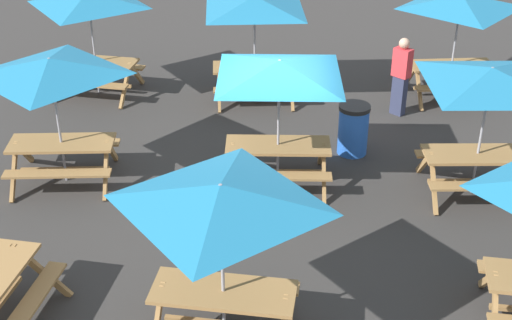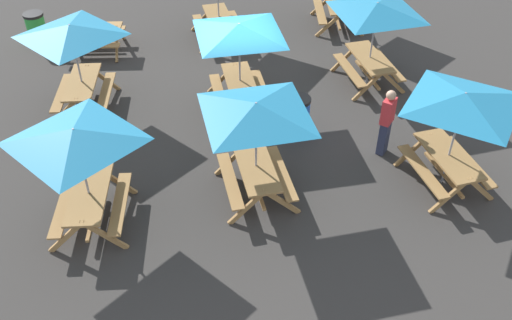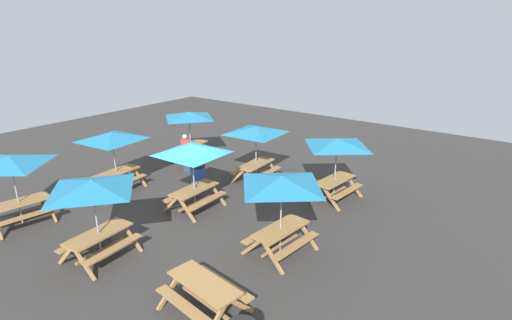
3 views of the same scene
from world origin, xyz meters
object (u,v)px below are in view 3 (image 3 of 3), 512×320
at_px(picnic_table_2, 256,134).
at_px(picnic_table_1, 92,191).
at_px(picnic_table_3, 204,290).
at_px(trash_bin_blue, 198,177).
at_px(picnic_table_6, 11,166).
at_px(picnic_table_8, 192,154).
at_px(person_standing, 186,152).
at_px(picnic_table_4, 189,119).
at_px(picnic_table_7, 337,147).
at_px(picnic_table_0, 112,141).
at_px(picnic_table_5, 282,187).

bearing_deg(picnic_table_2, picnic_table_1, 176.25).
xyz_separation_m(picnic_table_3, trash_bin_blue, (5.00, 5.09, -0.07)).
relative_size(picnic_table_6, trash_bin_blue, 2.38).
bearing_deg(picnic_table_8, trash_bin_blue, 38.89).
height_order(trash_bin_blue, person_standing, person_standing).
distance_m(picnic_table_4, person_standing, 1.91).
bearing_deg(picnic_table_2, trash_bin_blue, 142.51).
bearing_deg(picnic_table_4, picnic_table_8, -140.01).
bearing_deg(picnic_table_8, picnic_table_6, 136.13).
relative_size(picnic_table_1, person_standing, 1.40).
bearing_deg(person_standing, picnic_table_7, -38.32).
bearing_deg(trash_bin_blue, picnic_table_0, 129.42).
xyz_separation_m(picnic_table_0, trash_bin_blue, (1.98, -2.40, -1.49)).
bearing_deg(picnic_table_1, picnic_table_5, -55.19).
xyz_separation_m(picnic_table_1, trash_bin_blue, (5.13, 1.30, -1.49)).
xyz_separation_m(picnic_table_1, picnic_table_6, (-0.36, 3.82, 0.00)).
xyz_separation_m(picnic_table_2, picnic_table_6, (-7.46, 3.85, 0.00)).
distance_m(trash_bin_blue, person_standing, 2.11).
xyz_separation_m(picnic_table_1, picnic_table_7, (7.40, -3.38, 0.00)).
bearing_deg(person_standing, picnic_table_3, -90.37).
relative_size(picnic_table_4, picnic_table_7, 1.00).
relative_size(picnic_table_2, picnic_table_4, 1.21).
height_order(picnic_table_4, picnic_table_5, same).
distance_m(picnic_table_0, picnic_table_4, 4.29).
distance_m(picnic_table_0, trash_bin_blue, 3.45).
distance_m(picnic_table_1, picnic_table_3, 4.05).
bearing_deg(trash_bin_blue, picnic_table_3, -134.50).
bearing_deg(picnic_table_3, picnic_table_1, 9.42).
xyz_separation_m(picnic_table_2, picnic_table_8, (-3.36, 0.15, 0.00)).
distance_m(picnic_table_7, person_standing, 6.65).
relative_size(picnic_table_0, trash_bin_blue, 2.87).
bearing_deg(picnic_table_2, picnic_table_5, -139.74).
bearing_deg(picnic_table_6, person_standing, 1.68).
bearing_deg(picnic_table_1, person_standing, 21.44).
xyz_separation_m(picnic_table_6, picnic_table_8, (4.10, -3.71, 0.00)).
relative_size(picnic_table_5, picnic_table_6, 1.00).
xyz_separation_m(picnic_table_2, picnic_table_5, (-3.94, -3.77, 0.00)).
distance_m(picnic_table_0, picnic_table_2, 5.44).
relative_size(picnic_table_3, picnic_table_7, 0.84).
xyz_separation_m(picnic_table_1, person_standing, (6.20, 3.07, -1.10)).
relative_size(picnic_table_0, picnic_table_4, 1.21).
height_order(picnic_table_5, picnic_table_6, same).
relative_size(picnic_table_7, person_standing, 1.40).
bearing_deg(picnic_table_0, picnic_table_6, 172.39).
distance_m(picnic_table_1, trash_bin_blue, 5.49).
relative_size(picnic_table_3, picnic_table_8, 0.69).
xyz_separation_m(picnic_table_4, picnic_table_8, (-3.68, -3.91, 0.00)).
height_order(picnic_table_0, picnic_table_4, same).
bearing_deg(picnic_table_0, picnic_table_7, -64.77).
distance_m(picnic_table_3, trash_bin_blue, 7.13).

